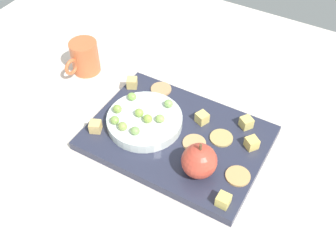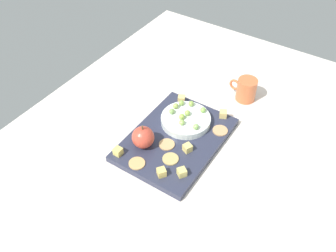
% 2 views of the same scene
% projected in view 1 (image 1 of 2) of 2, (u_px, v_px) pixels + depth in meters
% --- Properties ---
extents(table, '(1.46, 1.03, 0.04)m').
position_uv_depth(table, '(204.00, 145.00, 0.83)').
color(table, silver).
rests_on(table, ground).
extents(platter, '(0.35, 0.25, 0.02)m').
position_uv_depth(platter, '(177.00, 138.00, 0.80)').
color(platter, '#2D3146').
rests_on(platter, table).
extents(serving_dish, '(0.15, 0.15, 0.02)m').
position_uv_depth(serving_dish, '(145.00, 121.00, 0.80)').
color(serving_dish, white).
rests_on(serving_dish, platter).
extents(apple_whole, '(0.07, 0.07, 0.07)m').
position_uv_depth(apple_whole, '(199.00, 161.00, 0.71)').
color(apple_whole, '#CF4734').
rests_on(apple_whole, platter).
extents(apple_stem, '(0.01, 0.01, 0.01)m').
position_uv_depth(apple_stem, '(201.00, 147.00, 0.68)').
color(apple_stem, brown).
rests_on(apple_stem, apple_whole).
extents(cheese_cube_0, '(0.03, 0.03, 0.02)m').
position_uv_depth(cheese_cube_0, '(132.00, 83.00, 0.88)').
color(cheese_cube_0, '#EFCF77').
rests_on(cheese_cube_0, platter).
extents(cheese_cube_1, '(0.03, 0.03, 0.02)m').
position_uv_depth(cheese_cube_1, '(202.00, 118.00, 0.81)').
color(cheese_cube_1, '#EDD472').
rests_on(cheese_cube_1, platter).
extents(cheese_cube_2, '(0.03, 0.03, 0.02)m').
position_uv_depth(cheese_cube_2, '(95.00, 127.00, 0.79)').
color(cheese_cube_2, '#EFC776').
rests_on(cheese_cube_2, platter).
extents(cheese_cube_3, '(0.03, 0.03, 0.02)m').
position_uv_depth(cheese_cube_3, '(252.00, 143.00, 0.76)').
color(cheese_cube_3, '#F2D069').
rests_on(cheese_cube_3, platter).
extents(cheese_cube_4, '(0.02, 0.02, 0.02)m').
position_uv_depth(cheese_cube_4, '(223.00, 200.00, 0.68)').
color(cheese_cube_4, '#E7D068').
rests_on(cheese_cube_4, platter).
extents(cheese_cube_5, '(0.03, 0.03, 0.02)m').
position_uv_depth(cheese_cube_5, '(246.00, 123.00, 0.80)').
color(cheese_cube_5, '#E6D16F').
rests_on(cheese_cube_5, platter).
extents(cracker_0, '(0.05, 0.05, 0.00)m').
position_uv_depth(cracker_0, '(238.00, 176.00, 0.72)').
color(cracker_0, tan).
rests_on(cracker_0, platter).
extents(cracker_1, '(0.05, 0.05, 0.00)m').
position_uv_depth(cracker_1, '(194.00, 143.00, 0.77)').
color(cracker_1, tan).
rests_on(cracker_1, platter).
extents(cracker_2, '(0.05, 0.05, 0.00)m').
position_uv_depth(cracker_2, '(161.00, 89.00, 0.88)').
color(cracker_2, tan).
rests_on(cracker_2, platter).
extents(cracker_3, '(0.05, 0.05, 0.00)m').
position_uv_depth(cracker_3, '(222.00, 137.00, 0.78)').
color(cracker_3, tan).
rests_on(cracker_3, platter).
extents(grape_0, '(0.02, 0.02, 0.02)m').
position_uv_depth(grape_0, '(160.00, 119.00, 0.78)').
color(grape_0, '#9ABF60').
rests_on(grape_0, serving_dish).
extents(grape_1, '(0.02, 0.02, 0.02)m').
position_uv_depth(grape_1, '(148.00, 119.00, 0.78)').
color(grape_1, '#98B94A').
rests_on(grape_1, serving_dish).
extents(grape_2, '(0.02, 0.02, 0.02)m').
position_uv_depth(grape_2, '(135.00, 131.00, 0.76)').
color(grape_2, '#87B15F').
rests_on(grape_2, serving_dish).
extents(grape_3, '(0.02, 0.02, 0.02)m').
position_uv_depth(grape_3, '(139.00, 113.00, 0.79)').
color(grape_3, '#97BB4F').
rests_on(grape_3, serving_dish).
extents(grape_4, '(0.02, 0.02, 0.02)m').
position_uv_depth(grape_4, '(132.00, 96.00, 0.83)').
color(grape_4, '#89BF53').
rests_on(grape_4, serving_dish).
extents(grape_5, '(0.02, 0.02, 0.02)m').
position_uv_depth(grape_5, '(117.00, 109.00, 0.80)').
color(grape_5, '#8DB04D').
rests_on(grape_5, serving_dish).
extents(grape_6, '(0.02, 0.02, 0.02)m').
position_uv_depth(grape_6, '(123.00, 126.00, 0.77)').
color(grape_6, '#97B054').
rests_on(grape_6, serving_dish).
extents(grape_7, '(0.02, 0.02, 0.02)m').
position_uv_depth(grape_7, '(169.00, 104.00, 0.81)').
color(grape_7, '#8EC263').
rests_on(grape_7, serving_dish).
extents(grape_8, '(0.02, 0.02, 0.02)m').
position_uv_depth(grape_8, '(115.00, 120.00, 0.78)').
color(grape_8, '#8AB050').
rests_on(grape_8, serving_dish).
extents(cup, '(0.06, 0.10, 0.08)m').
position_uv_depth(cup, '(84.00, 57.00, 0.93)').
color(cup, '#D86B3D').
rests_on(cup, table).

